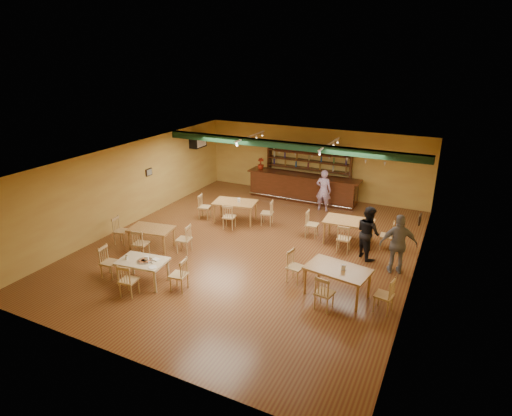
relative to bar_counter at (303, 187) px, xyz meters
The scene contains 23 objects.
floor 5.18m from the bar_counter, 88.11° to the right, with size 12.00×12.00×0.00m, color brown.
ceiling_beam 3.30m from the bar_counter, 85.86° to the right, with size 10.00×0.30×0.25m, color black.
track_rail_left 3.37m from the bar_counter, 132.97° to the right, with size 0.05×2.50×0.05m, color white.
track_rail_right 3.34m from the bar_counter, 48.10° to the right, with size 0.05×2.50×0.05m, color white.
ac_unit 5.05m from the bar_counter, 168.40° to the right, with size 0.34×0.70×0.48m, color white.
picture_left 6.45m from the bar_counter, 139.15° to the right, with size 0.04×0.34×0.28m, color black.
picture_right 7.02m from the bar_counter, 42.13° to the right, with size 0.04×0.34×0.28m, color black.
bar_counter is the anchor object (origin of this frame).
back_bar_hutch 0.85m from the bar_counter, 90.00° to the left, with size 3.80×0.40×2.28m, color #371B0B.
poinsettia 2.17m from the bar_counter, behind, with size 0.28×0.28×0.51m, color maroon.
dining_table_a 3.71m from the bar_counter, 112.83° to the right, with size 1.57×0.94×0.78m, color olive.
dining_table_b 4.47m from the bar_counter, 49.80° to the right, with size 1.61×0.96×0.80m, color olive.
dining_table_c 7.20m from the bar_counter, 112.65° to the right, with size 1.40×0.84×0.70m, color olive.
dining_table_d 7.64m from the bar_counter, 62.97° to the right, with size 1.61×0.97×0.81m, color olive.
near_table 8.68m from the bar_counter, 100.13° to the right, with size 1.31×0.85×0.70m, color tan.
pizza_tray 8.66m from the bar_counter, 99.52° to the right, with size 0.40×0.40×0.01m, color silver.
parmesan_shaker 8.90m from the bar_counter, 102.65° to the right, with size 0.07×0.07×0.11m, color #EAE5C6.
napkin_stack 8.44m from the bar_counter, 98.16° to the right, with size 0.20×0.15×0.03m, color white.
pizza_server 8.59m from the bar_counter, 98.65° to the right, with size 0.32×0.09×0.00m, color silver.
side_plate 8.79m from the bar_counter, 96.60° to the right, with size 0.22×0.22×0.01m, color white.
patron_bar 1.47m from the bar_counter, 35.00° to the right, with size 0.62×0.41×1.70m, color #82479A.
patron_right_a 5.60m from the bar_counter, 48.83° to the right, with size 0.82×0.64×1.69m, color black.
patron_right_b 6.71m from the bar_counter, 45.81° to the right, with size 1.05×0.44×1.80m, color gray.
Camera 1 is at (5.69, -11.34, 6.13)m, focal length 29.77 mm.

